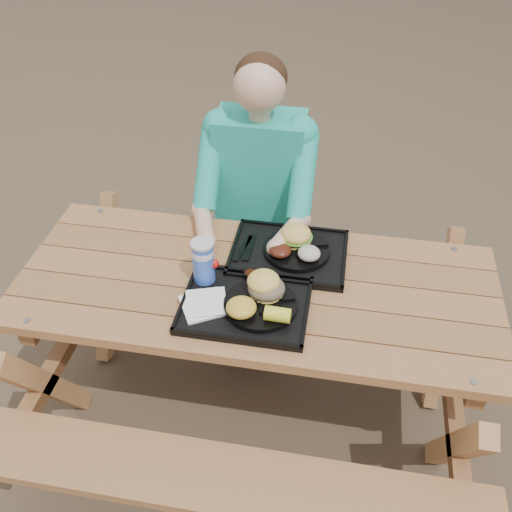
# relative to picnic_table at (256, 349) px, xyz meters

# --- Properties ---
(ground) EXTENTS (60.00, 60.00, 0.00)m
(ground) POSITION_rel_picnic_table_xyz_m (0.00, 0.00, -0.38)
(ground) COLOR #999999
(ground) RESTS_ON ground
(picnic_table) EXTENTS (1.80, 1.49, 0.75)m
(picnic_table) POSITION_rel_picnic_table_xyz_m (0.00, 0.00, 0.00)
(picnic_table) COLOR #999999
(picnic_table) RESTS_ON ground
(tray_near) EXTENTS (0.45, 0.35, 0.02)m
(tray_near) POSITION_rel_picnic_table_xyz_m (-0.01, -0.14, 0.39)
(tray_near) COLOR black
(tray_near) RESTS_ON picnic_table
(tray_far) EXTENTS (0.45, 0.35, 0.02)m
(tray_far) POSITION_rel_picnic_table_xyz_m (0.10, 0.17, 0.39)
(tray_far) COLOR black
(tray_far) RESTS_ON picnic_table
(plate_near) EXTENTS (0.26, 0.26, 0.02)m
(plate_near) POSITION_rel_picnic_table_xyz_m (0.04, -0.14, 0.41)
(plate_near) COLOR black
(plate_near) RESTS_ON tray_near
(plate_far) EXTENTS (0.26, 0.26, 0.02)m
(plate_far) POSITION_rel_picnic_table_xyz_m (0.13, 0.18, 0.41)
(plate_far) COLOR black
(plate_far) RESTS_ON tray_far
(napkin_stack) EXTENTS (0.20, 0.20, 0.02)m
(napkin_stack) POSITION_rel_picnic_table_xyz_m (-0.16, -0.18, 0.40)
(napkin_stack) COLOR white
(napkin_stack) RESTS_ON tray_near
(soda_cup) EXTENTS (0.08, 0.08, 0.16)m
(soda_cup) POSITION_rel_picnic_table_xyz_m (-0.19, -0.03, 0.48)
(soda_cup) COLOR blue
(soda_cup) RESTS_ON tray_near
(condiment_bbq) EXTENTS (0.05, 0.05, 0.03)m
(condiment_bbq) POSITION_rel_picnic_table_xyz_m (-0.02, -0.00, 0.41)
(condiment_bbq) COLOR black
(condiment_bbq) RESTS_ON tray_near
(condiment_mustard) EXTENTS (0.05, 0.05, 0.03)m
(condiment_mustard) POSITION_rel_picnic_table_xyz_m (0.04, -0.01, 0.41)
(condiment_mustard) COLOR gold
(condiment_mustard) RESTS_ON tray_near
(sandwich) EXTENTS (0.12, 0.12, 0.13)m
(sandwich) POSITION_rel_picnic_table_xyz_m (0.05, -0.09, 0.48)
(sandwich) COLOR #F4CC56
(sandwich) RESTS_ON plate_near
(mac_cheese) EXTENTS (0.11, 0.11, 0.05)m
(mac_cheese) POSITION_rel_picnic_table_xyz_m (-0.01, -0.20, 0.44)
(mac_cheese) COLOR gold
(mac_cheese) RESTS_ON plate_near
(corn_cob) EXTENTS (0.09, 0.09, 0.05)m
(corn_cob) POSITION_rel_picnic_table_xyz_m (0.11, -0.21, 0.44)
(corn_cob) COLOR #FFFB35
(corn_cob) RESTS_ON plate_near
(cutlery_far) EXTENTS (0.03, 0.17, 0.01)m
(cutlery_far) POSITION_rel_picnic_table_xyz_m (-0.06, 0.17, 0.40)
(cutlery_far) COLOR black
(cutlery_far) RESTS_ON tray_far
(burger) EXTENTS (0.12, 0.12, 0.11)m
(burger) POSITION_rel_picnic_table_xyz_m (0.12, 0.22, 0.47)
(burger) COLOR #F2C655
(burger) RESTS_ON plate_far
(baked_beans) EXTENTS (0.09, 0.09, 0.04)m
(baked_beans) POSITION_rel_picnic_table_xyz_m (0.07, 0.13, 0.43)
(baked_beans) COLOR #4E1C0F
(baked_beans) RESTS_ON plate_far
(potato_salad) EXTENTS (0.09, 0.09, 0.05)m
(potato_salad) POSITION_rel_picnic_table_xyz_m (0.18, 0.13, 0.44)
(potato_salad) COLOR beige
(potato_salad) RESTS_ON plate_far
(diner) EXTENTS (0.48, 0.84, 1.28)m
(diner) POSITION_rel_picnic_table_xyz_m (-0.09, 0.58, 0.27)
(diner) COLOR #1BBEAB
(diner) RESTS_ON ground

